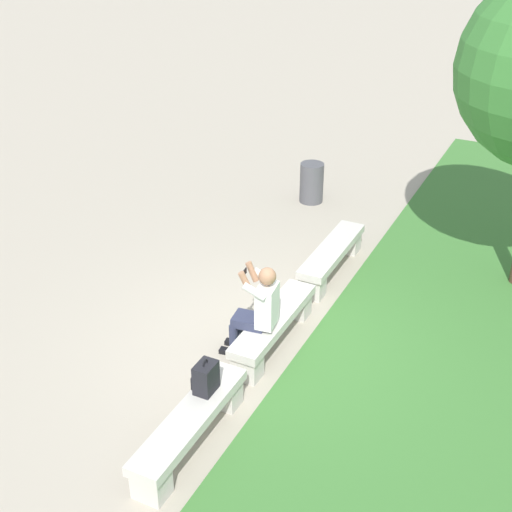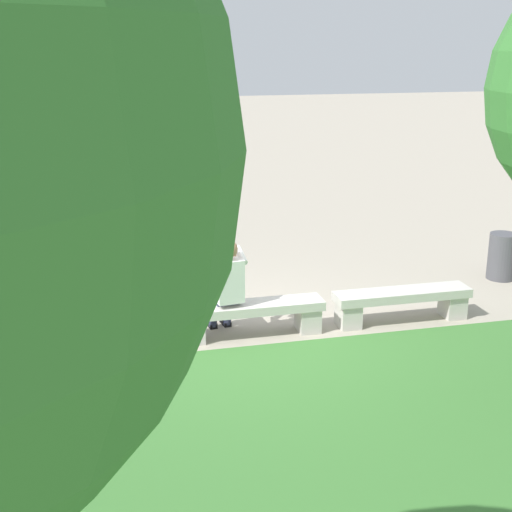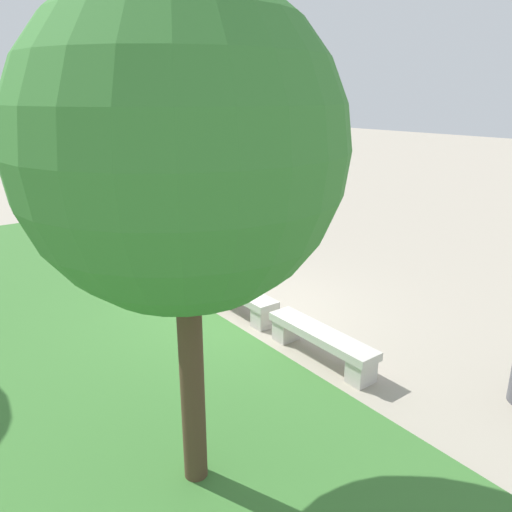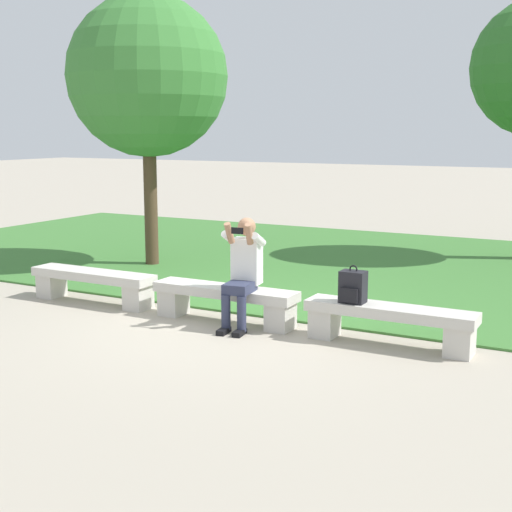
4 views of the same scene
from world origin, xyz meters
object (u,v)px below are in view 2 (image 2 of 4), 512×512
at_px(bench_main, 402,301).
at_px(bench_near, 251,314).
at_px(person_photographer, 227,282).
at_px(trash_bin, 502,256).
at_px(backpack, 117,300).
at_px(bench_mid, 84,329).

distance_m(bench_main, bench_near, 2.11).
height_order(person_photographer, trash_bin, person_photographer).
bearing_deg(bench_near, person_photographer, -14.13).
distance_m(backpack, trash_bin, 6.26).
xyz_separation_m(person_photographer, trash_bin, (-4.75, -1.23, -0.36)).
height_order(bench_mid, trash_bin, trash_bin).
bearing_deg(trash_bin, person_photographer, 14.52).
height_order(bench_main, backpack, backpack).
relative_size(person_photographer, backpack, 3.08).
distance_m(bench_near, backpack, 1.72).
xyz_separation_m(bench_near, person_photographer, (0.31, -0.08, 0.44)).
bearing_deg(bench_near, bench_mid, 0.00).
bearing_deg(bench_mid, person_photographer, -177.55).
height_order(bench_main, bench_mid, same).
height_order(bench_near, trash_bin, trash_bin).
relative_size(bench_main, bench_mid, 1.00).
relative_size(bench_near, backpack, 4.44).
xyz_separation_m(bench_near, backpack, (1.69, -0.05, 0.33)).
xyz_separation_m(bench_mid, trash_bin, (-6.55, -1.31, 0.08)).
bearing_deg(bench_mid, bench_near, 180.00).
bearing_deg(backpack, person_photographer, -178.76).
bearing_deg(person_photographer, bench_main, 178.17).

